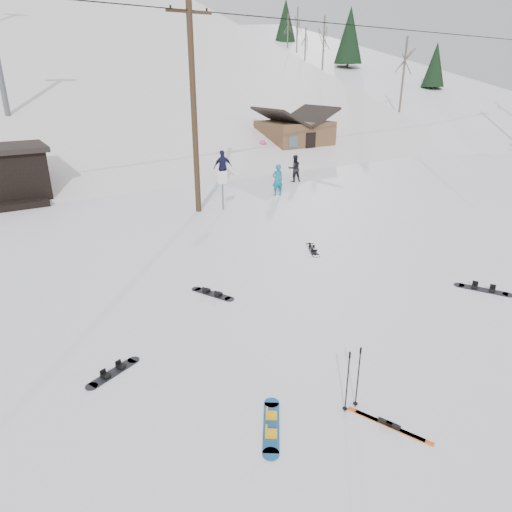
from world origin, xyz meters
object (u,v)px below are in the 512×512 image
hero_snowboard (271,426)px  hero_skis (389,425)px  utility_pole (194,108)px  cabin (294,137)px

hero_snowboard → hero_skis: 2.17m
utility_pole → cabin: bearing=37.6°
cabin → hero_snowboard: bearing=-127.3°
cabin → hero_snowboard: (-18.03, -23.67, -1.45)m
hero_snowboard → hero_skis: bearing=-86.8°
hero_snowboard → cabin: bearing=-2.8°
hero_snowboard → hero_skis: (1.85, -1.13, -0.00)m
cabin → hero_snowboard: cabin is taller
utility_pole → hero_skis: 15.84m
utility_pole → cabin: size_ratio=1.67×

